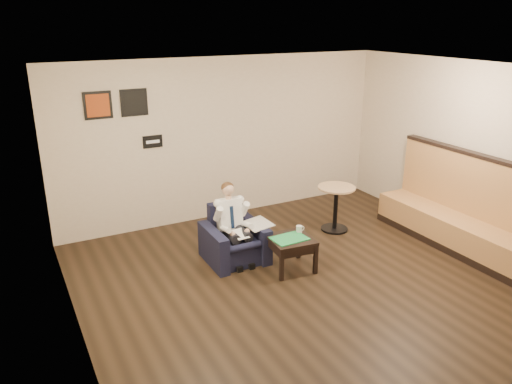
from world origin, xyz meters
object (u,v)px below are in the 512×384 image
side_table (291,253)px  cafe_table (335,208)px  smartphone (289,232)px  banquette (459,203)px  armchair (234,235)px  green_folder (290,238)px  seated_man (237,228)px  coffee_mug (299,229)px

side_table → cafe_table: size_ratio=0.76×
cafe_table → smartphone: bearing=-153.2°
banquette → cafe_table: size_ratio=3.66×
armchair → cafe_table: (1.97, 0.21, -0.02)m
green_folder → cafe_table: 1.66m
seated_man → green_folder: bearing=-43.4°
side_table → cafe_table: bearing=30.9°
smartphone → cafe_table: cafe_table is taller
armchair → cafe_table: armchair is taller
seated_man → coffee_mug: size_ratio=10.85×
side_table → coffee_mug: coffee_mug is taller
seated_man → coffee_mug: bearing=-26.6°
green_folder → cafe_table: (1.42, 0.85, -0.10)m
cafe_table → seated_man: bearing=-170.9°
seated_man → banquette: bearing=-17.5°
armchair → seated_man: (-0.00, -0.10, 0.15)m
green_folder → coffee_mug: size_ratio=4.74×
side_table → armchair: bearing=133.3°
armchair → cafe_table: size_ratio=1.08×
seated_man → armchair: bearing=90.0°
seated_man → banquette: (3.26, -1.07, 0.17)m
side_table → smartphone: (0.07, 0.16, 0.24)m
smartphone → cafe_table: (1.32, 0.66, -0.10)m
armchair → seated_man: bearing=-90.0°
green_folder → seated_man: bearing=136.0°
smartphone → side_table: bearing=-97.4°
seated_man → green_folder: (0.55, -0.53, -0.06)m
green_folder → coffee_mug: 0.27m
smartphone → green_folder: bearing=-104.0°
green_folder → side_table: bearing=28.0°
side_table → seated_man: bearing=138.6°
side_table → green_folder: bearing=-152.0°
green_folder → smartphone: bearing=60.3°
armchair → green_folder: size_ratio=1.73×
coffee_mug → cafe_table: bearing=31.4°
green_folder → smartphone: (0.10, 0.18, -0.00)m
armchair → side_table: armchair is taller
armchair → cafe_table: 1.98m
armchair → coffee_mug: 0.95m
coffee_mug → cafe_table: (1.18, 0.72, -0.15)m
coffee_mug → banquette: (2.47, -0.66, 0.19)m
coffee_mug → cafe_table: size_ratio=0.13×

